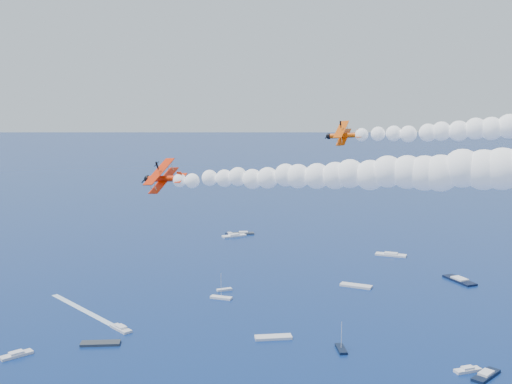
% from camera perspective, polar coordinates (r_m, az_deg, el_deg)
% --- Properties ---
extents(biplane_lead, '(7.39, 8.91, 6.88)m').
position_cam_1_polar(biplane_lead, '(111.51, 7.83, 4.96)').
color(biplane_lead, '#D64A04').
extents(biplane_trail, '(8.47, 10.33, 8.66)m').
position_cam_1_polar(biplane_trail, '(108.00, -8.06, 1.17)').
color(biplane_trail, red).
extents(smoke_trail_trail, '(66.61, 15.14, 11.44)m').
position_cam_1_polar(smoke_trail_trail, '(94.87, 9.14, 1.60)').
color(smoke_trail_trail, white).
extents(spectator_boats, '(221.31, 157.26, 0.70)m').
position_cam_1_polar(spectator_boats, '(199.22, 11.58, -10.56)').
color(spectator_boats, black).
rests_on(spectator_boats, ground).
extents(boat_wakes, '(207.46, 36.83, 0.04)m').
position_cam_1_polar(boat_wakes, '(159.51, 9.12, -15.75)').
color(boat_wakes, white).
rests_on(boat_wakes, ground).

